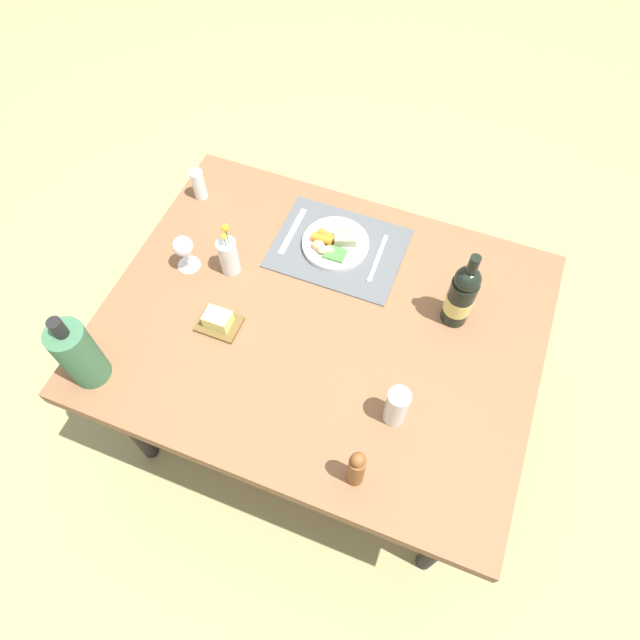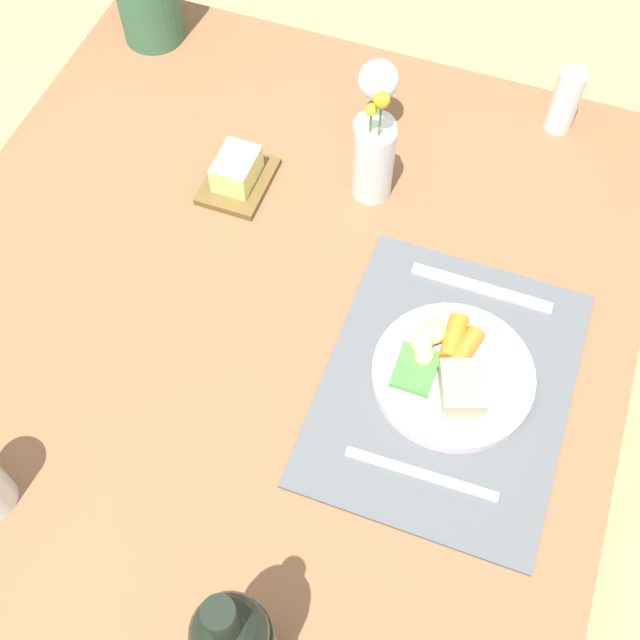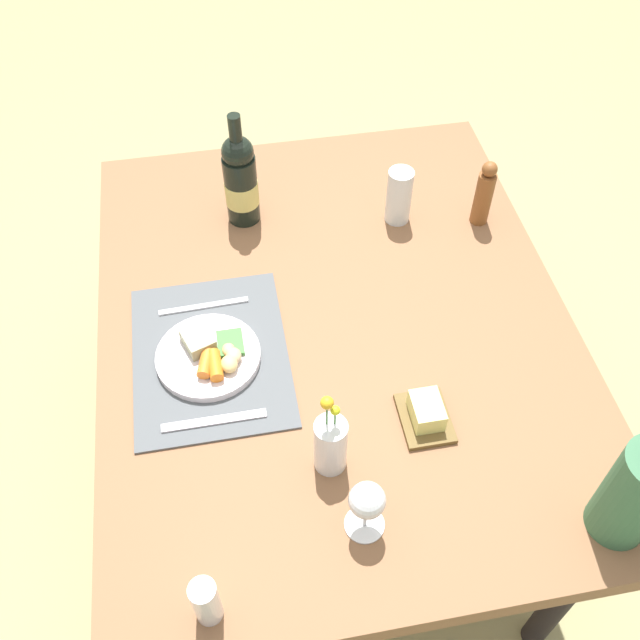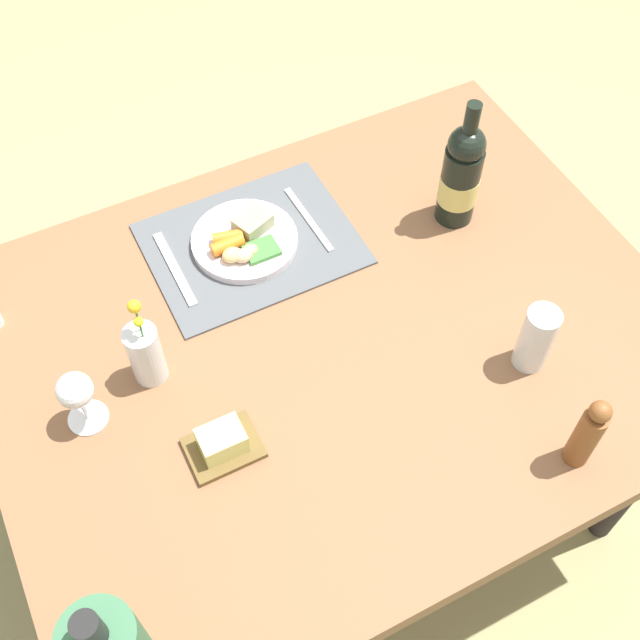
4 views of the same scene
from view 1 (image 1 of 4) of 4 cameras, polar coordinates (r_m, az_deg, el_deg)
name	(u,v)px [view 1 (image 1 of 4)]	position (r m, az deg, el deg)	size (l,w,h in m)	color
ground_plane	(321,407)	(2.40, 0.10, -8.84)	(8.00, 8.00, 0.00)	#999463
dining_table	(321,331)	(1.81, 0.13, -1.12)	(1.35, 1.06, 0.71)	brown
placemat	(339,248)	(1.92, 1.89, 7.30)	(0.43, 0.33, 0.01)	#52565A
dinner_plate	(335,243)	(1.91, 1.49, 7.79)	(0.23, 0.23, 0.05)	silver
fork	(378,258)	(1.89, 5.87, 6.25)	(0.01, 0.21, 0.01)	silver
knife	(292,231)	(1.96, -2.81, 8.96)	(0.02, 0.21, 0.01)	silver
wine_glass	(183,248)	(1.85, -13.68, 7.14)	(0.07, 0.07, 0.14)	white
cooler_bottle	(78,354)	(1.70, -23.30, -3.16)	(0.11, 0.11, 0.29)	#3A6C48
salt_shaker	(199,184)	(2.08, -12.20, 13.30)	(0.05, 0.05, 0.12)	white
pepper_mill	(356,469)	(1.48, 3.72, -14.81)	(0.04, 0.04, 0.18)	brown
water_tumbler	(396,408)	(1.57, 7.73, -8.82)	(0.06, 0.06, 0.15)	silver
butter_dish	(218,321)	(1.76, -10.26, -0.11)	(0.13, 0.10, 0.06)	brown
flower_vase	(228,256)	(1.83, -9.26, 6.47)	(0.06, 0.06, 0.22)	silver
wine_bottle	(461,296)	(1.71, 14.14, 2.41)	(0.08, 0.08, 0.31)	black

